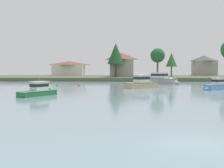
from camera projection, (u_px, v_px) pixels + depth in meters
name	position (u px, v px, depth m)	size (l,w,h in m)	color
ground_plane	(196.00, 143.00, 12.72)	(443.55, 443.55, 0.00)	gray
far_shore_bank	(130.00, 78.00, 97.07)	(199.60, 41.27, 1.07)	#4C563D
cruiser_green	(41.00, 92.00, 35.69)	(4.67, 6.29, 3.61)	#236B3D
cruiser_sand	(144.00, 85.00, 50.73)	(7.56, 6.99, 4.50)	tan
cruiser_grey	(162.00, 81.00, 64.40)	(9.75, 7.75, 5.41)	gray
cruiser_skyblue	(217.00, 87.00, 45.99)	(6.38, 4.85, 3.80)	#669ECC
mooring_buoy_red	(79.00, 85.00, 56.76)	(0.46, 0.46, 0.52)	red
mooring_buoy_green	(57.00, 86.00, 55.52)	(0.43, 0.43, 0.48)	#1E8C47
shore_tree_left_mid	(116.00, 54.00, 83.83)	(5.37, 5.37, 10.70)	brown
shore_tree_center_right	(172.00, 60.00, 87.41)	(3.70, 3.70, 7.89)	brown
shore_tree_left	(158.00, 56.00, 78.81)	(4.28, 4.28, 8.72)	brown
cottage_eastern	(122.00, 64.00, 88.88)	(8.14, 8.17, 7.95)	#9E998E
cottage_near_water	(69.00, 68.00, 106.12)	(12.81, 10.51, 5.74)	silver
cottage_hillside	(204.00, 65.00, 104.96)	(8.29, 9.64, 7.88)	#9E998E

